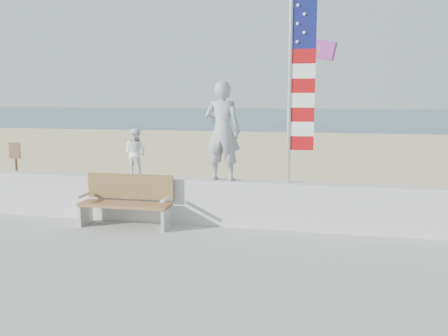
{
  "coord_description": "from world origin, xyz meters",
  "views": [
    {
      "loc": [
        2.12,
        -6.92,
        2.68
      ],
      "look_at": [
        0.2,
        1.8,
        1.35
      ],
      "focal_mm": 38.0,
      "sensor_mm": 36.0,
      "label": 1
    }
  ],
  "objects_px": {
    "child": "(135,153)",
    "flag": "(297,80)",
    "adult": "(223,131)",
    "bench": "(127,200)"
  },
  "relations": [
    {
      "from": "adult",
      "to": "bench",
      "type": "height_order",
      "value": "adult"
    },
    {
      "from": "adult",
      "to": "flag",
      "type": "xyz_separation_m",
      "value": [
        1.4,
        -0.0,
        0.95
      ]
    },
    {
      "from": "flag",
      "to": "child",
      "type": "bearing_deg",
      "value": 180.0
    },
    {
      "from": "adult",
      "to": "flag",
      "type": "bearing_deg",
      "value": -175.96
    },
    {
      "from": "child",
      "to": "flag",
      "type": "distance_m",
      "value": 3.51
    },
    {
      "from": "adult",
      "to": "child",
      "type": "height_order",
      "value": "adult"
    },
    {
      "from": "adult",
      "to": "flag",
      "type": "height_order",
      "value": "flag"
    },
    {
      "from": "bench",
      "to": "flag",
      "type": "height_order",
      "value": "flag"
    },
    {
      "from": "bench",
      "to": "flag",
      "type": "xyz_separation_m",
      "value": [
        3.22,
        0.45,
        2.3
      ]
    },
    {
      "from": "child",
      "to": "flag",
      "type": "height_order",
      "value": "flag"
    }
  ]
}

